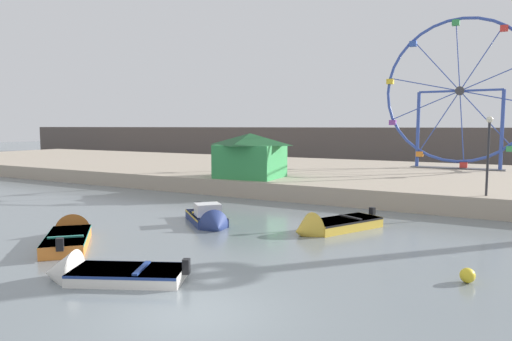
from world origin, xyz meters
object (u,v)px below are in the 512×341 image
motorboat_mustard_yellow (328,226)px  mooring_buoy_orange (468,275)px  ferris_wheel_blue_frame (460,94)px  motorboat_navy_blue (210,219)px  promenade_lamp_near (489,144)px  motorboat_white_red_stripe (97,274)px  carnival_booth_green_kiosk (250,155)px  motorboat_orange_hull (70,235)px

motorboat_mustard_yellow → mooring_buoy_orange: motorboat_mustard_yellow is taller
motorboat_mustard_yellow → ferris_wheel_blue_frame: (2.87, 22.42, 6.96)m
motorboat_navy_blue → promenade_lamp_near: promenade_lamp_near is taller
motorboat_white_red_stripe → mooring_buoy_orange: motorboat_white_red_stripe is taller
promenade_lamp_near → carnival_booth_green_kiosk: bearing=174.6°
motorboat_mustard_yellow → ferris_wheel_blue_frame: size_ratio=0.38×
promenade_lamp_near → motorboat_white_red_stripe: bearing=-120.1°
motorboat_orange_hull → ferris_wheel_blue_frame: size_ratio=0.35×
motorboat_mustard_yellow → promenade_lamp_near: promenade_lamp_near is taller
motorboat_white_red_stripe → motorboat_mustard_yellow: (3.78, 9.35, 0.05)m
motorboat_orange_hull → carnival_booth_green_kiosk: bearing=-43.3°
ferris_wheel_blue_frame → mooring_buoy_orange: (2.99, -26.64, -6.99)m
carnival_booth_green_kiosk → motorboat_orange_hull: bearing=-92.5°
motorboat_orange_hull → carnival_booth_green_kiosk: carnival_booth_green_kiosk is taller
motorboat_white_red_stripe → motorboat_mustard_yellow: size_ratio=0.94×
motorboat_white_red_stripe → motorboat_mustard_yellow: 10.08m
motorboat_mustard_yellow → motorboat_navy_blue: size_ratio=1.23×
motorboat_mustard_yellow → motorboat_navy_blue: 5.43m
motorboat_navy_blue → promenade_lamp_near: 14.36m
motorboat_navy_blue → carnival_booth_green_kiosk: size_ratio=0.81×
motorboat_white_red_stripe → motorboat_navy_blue: 8.00m
ferris_wheel_blue_frame → promenade_lamp_near: (2.91, -15.30, -3.54)m
motorboat_mustard_yellow → motorboat_navy_blue: (-5.23, -1.48, 0.04)m
ferris_wheel_blue_frame → motorboat_orange_hull: bearing=-111.3°
motorboat_white_red_stripe → ferris_wheel_blue_frame: bearing=-127.1°
motorboat_mustard_yellow → ferris_wheel_blue_frame: bearing=-160.9°
motorboat_orange_hull → ferris_wheel_blue_frame: 31.89m
motorboat_mustard_yellow → carnival_booth_green_kiosk: bearing=-107.6°
motorboat_orange_hull → carnival_booth_green_kiosk: (-0.39, 15.08, 2.39)m
motorboat_navy_blue → promenade_lamp_near: bearing=79.9°
ferris_wheel_blue_frame → mooring_buoy_orange: size_ratio=27.82×
ferris_wheel_blue_frame → promenade_lamp_near: ferris_wheel_blue_frame is taller
carnival_booth_green_kiosk → motorboat_white_red_stripe: bearing=-78.3°
motorboat_orange_hull → mooring_buoy_orange: motorboat_orange_hull is taller
motorboat_white_red_stripe → motorboat_navy_blue: bearing=-104.9°
motorboat_mustard_yellow → carnival_booth_green_kiosk: (-8.80, 8.50, 2.39)m
motorboat_white_red_stripe → promenade_lamp_near: (9.55, 16.47, 3.47)m
promenade_lamp_near → mooring_buoy_orange: promenade_lamp_near is taller
motorboat_orange_hull → motorboat_navy_blue: size_ratio=1.11×
motorboat_mustard_yellow → carnival_booth_green_kiosk: 12.46m
motorboat_orange_hull → carnival_booth_green_kiosk: size_ratio=0.90×
mooring_buoy_orange → promenade_lamp_near: bearing=90.4°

